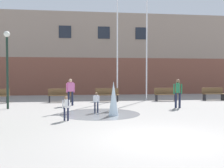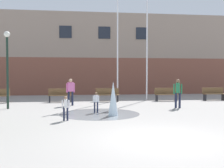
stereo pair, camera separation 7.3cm
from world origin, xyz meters
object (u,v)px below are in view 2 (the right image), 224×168
park_bench_near_trashcan (166,94)px  child_in_fountain (66,106)px  flagpole_left (118,37)px  child_with_pink_shirt (96,101)px  park_bench_far_right (214,94)px  lamp_post_left_lane (7,59)px  park_bench_under_right_flagpole (107,95)px  adult_near_bench (71,90)px  park_bench_under_left_flagpole (60,95)px  adult_in_red (178,91)px  flagpole_right (147,40)px

park_bench_near_trashcan → child_in_fountain: child_in_fountain is taller
child_in_fountain → flagpole_left: 9.34m
child_with_pink_shirt → park_bench_far_right: bearing=-26.3°
child_in_fountain → flagpole_left: (3.24, 7.82, 3.95)m
child_with_pink_shirt → lamp_post_left_lane: size_ratio=0.24×
park_bench_far_right → flagpole_left: (-6.89, 0.55, 4.05)m
flagpole_left → park_bench_far_right: bearing=-4.6°
park_bench_under_right_flagpole → adult_near_bench: bearing=-139.6°
adult_near_bench → child_in_fountain: bearing=-110.2°
park_bench_under_left_flagpole → park_bench_far_right: same height
adult_in_red → lamp_post_left_lane: bearing=-70.0°
park_bench_near_trashcan → child_with_pink_shirt: size_ratio=1.62×
park_bench_near_trashcan → adult_near_bench: 6.87m
child_in_fountain → adult_in_red: bearing=112.6°
flagpole_left → park_bench_near_trashcan: bearing=-10.6°
flagpole_left → flagpole_right: size_ratio=1.06×
flagpole_right → lamp_post_left_lane: 9.56m
adult_near_bench → lamp_post_left_lane: 3.90m
park_bench_near_trashcan → park_bench_under_right_flagpole: bearing=179.1°
child_with_pink_shirt → park_bench_under_left_flagpole: bearing=54.5°
flagpole_right → flagpole_left: bearing=180.0°
park_bench_under_left_flagpole → adult_near_bench: 2.26m
child_in_fountain → child_with_pink_shirt: (1.33, 2.03, 0.00)m
park_bench_under_left_flagpole → park_bench_near_trashcan: same height
child_in_fountain → flagpole_right: 10.19m
adult_near_bench → adult_in_red: 6.20m
flagpole_right → child_with_pink_shirt: bearing=-124.9°
park_bench_under_left_flagpole → flagpole_right: 7.22m
adult_in_red → park_bench_under_left_flagpole: bearing=-96.0°
child_with_pink_shirt → flagpole_left: flagpole_left is taller
park_bench_under_right_flagpole → flagpole_left: 4.17m
park_bench_under_left_flagpole → adult_near_bench: size_ratio=1.01×
park_bench_near_trashcan → adult_near_bench: bearing=-163.1°
flagpole_right → lamp_post_left_lane: bearing=-156.7°
adult_near_bench → adult_in_red: same height
park_bench_far_right → child_with_pink_shirt: child_with_pink_shirt is taller
adult_near_bench → park_bench_under_left_flagpole: bearing=89.7°
park_bench_under_left_flagpole → park_bench_under_right_flagpole: same height
park_bench_far_right → flagpole_right: flagpole_right is taller
park_bench_under_left_flagpole → lamp_post_left_lane: bearing=-128.7°
flagpole_left → lamp_post_left_lane: 7.74m
park_bench_under_right_flagpole → flagpole_left: bearing=34.6°
child_in_fountain → child_with_pink_shirt: bearing=140.2°
park_bench_far_right → adult_in_red: bearing=-136.7°
park_bench_under_left_flagpole → park_bench_under_right_flagpole: (3.17, -0.02, 0.00)m
child_in_fountain → park_bench_under_left_flagpole: bearing=179.3°
child_in_fountain → park_bench_under_right_flagpole: bearing=154.9°
adult_near_bench → flagpole_left: (3.23, 2.62, 3.59)m
park_bench_under_right_flagpole → adult_in_red: bearing=-48.7°
park_bench_under_right_flagpole → lamp_post_left_lane: bearing=-151.0°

